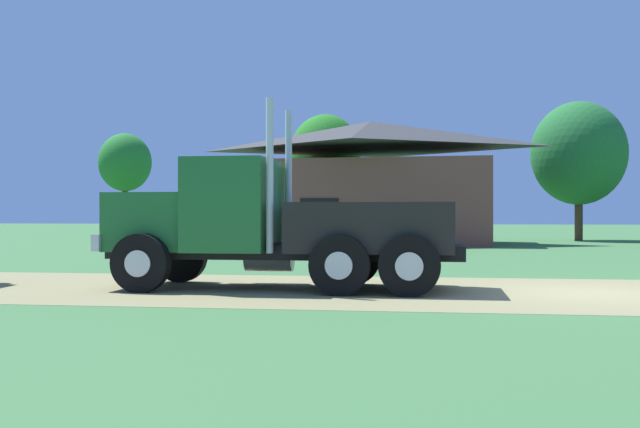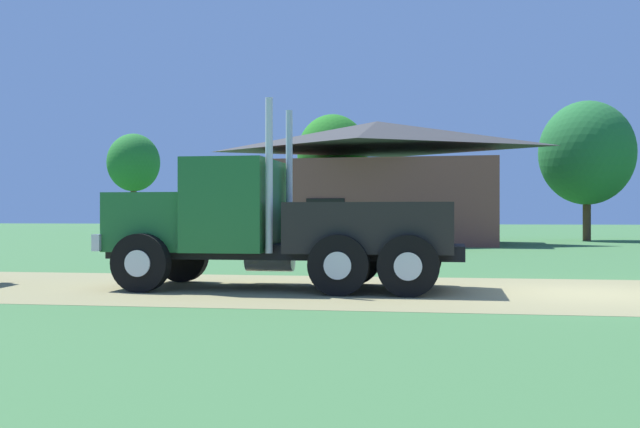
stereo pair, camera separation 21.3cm
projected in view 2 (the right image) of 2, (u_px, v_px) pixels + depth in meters
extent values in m
plane|color=#3D6F3B|center=(589.00, 294.00, 14.37)|extent=(200.00, 200.00, 0.00)
cube|color=#888155|center=(589.00, 294.00, 14.37)|extent=(120.00, 6.51, 0.01)
cube|color=black|center=(287.00, 251.00, 15.37)|extent=(6.90, 1.55, 0.28)
cube|color=#23662D|center=(159.00, 222.00, 15.81)|extent=(1.62, 2.02, 1.15)
cube|color=silver|center=(119.00, 241.00, 15.95)|extent=(0.17, 2.20, 0.32)
cube|color=#23662D|center=(235.00, 205.00, 15.54)|extent=(1.58, 2.30, 1.80)
cube|color=#2D3D4C|center=(196.00, 188.00, 15.68)|extent=(0.05, 1.91, 0.79)
cylinder|color=silver|center=(269.00, 175.00, 14.49)|extent=(0.14, 0.14, 2.89)
cylinder|color=silver|center=(289.00, 180.00, 16.29)|extent=(0.14, 0.14, 2.89)
cylinder|color=silver|center=(270.00, 259.00, 16.45)|extent=(1.00, 0.52, 0.52)
cube|color=black|center=(372.00, 227.00, 15.08)|extent=(3.12, 2.31, 0.95)
cylinder|color=black|center=(141.00, 263.00, 14.66)|extent=(1.11, 0.30, 1.11)
cylinder|color=silver|center=(137.00, 263.00, 14.51)|extent=(0.50, 0.04, 0.50)
cylinder|color=black|center=(182.00, 256.00, 16.92)|extent=(1.11, 0.30, 1.11)
cylinder|color=silver|center=(185.00, 256.00, 17.08)|extent=(0.50, 0.04, 0.50)
cylinder|color=black|center=(408.00, 266.00, 13.83)|extent=(1.11, 0.30, 1.11)
cylinder|color=silver|center=(408.00, 266.00, 13.67)|extent=(0.50, 0.04, 0.50)
cylinder|color=black|center=(415.00, 259.00, 16.09)|extent=(1.11, 0.30, 1.11)
cylinder|color=silver|center=(415.00, 258.00, 16.25)|extent=(0.50, 0.04, 0.50)
cylinder|color=black|center=(339.00, 265.00, 14.04)|extent=(1.11, 0.30, 1.11)
cylinder|color=silver|center=(337.00, 266.00, 13.88)|extent=(0.50, 0.04, 0.50)
cylinder|color=black|center=(354.00, 258.00, 16.30)|extent=(1.11, 0.30, 1.11)
cylinder|color=silver|center=(355.00, 258.00, 16.45)|extent=(0.50, 0.04, 0.50)
cube|color=brown|center=(377.00, 203.00, 39.25)|extent=(12.41, 8.58, 4.06)
pyramid|color=#363636|center=(377.00, 135.00, 39.25)|extent=(13.03, 9.01, 1.39)
cube|color=black|center=(325.00, 222.00, 35.76)|extent=(1.80, 0.16, 2.20)
cylinder|color=#513823|center=(134.00, 209.00, 58.47)|extent=(0.44, 0.44, 3.77)
ellipsoid|color=#26742B|center=(134.00, 163.00, 58.47)|extent=(3.94, 3.94, 4.33)
cylinder|color=#513823|center=(333.00, 211.00, 45.24)|extent=(0.44, 0.44, 3.36)
ellipsoid|color=#257820|center=(333.00, 153.00, 45.24)|extent=(4.11, 4.11, 4.52)
cylinder|color=#513823|center=(587.00, 216.00, 43.21)|extent=(0.44, 0.44, 2.78)
ellipsoid|color=#236A30|center=(587.00, 153.00, 43.21)|extent=(5.23, 5.23, 5.76)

